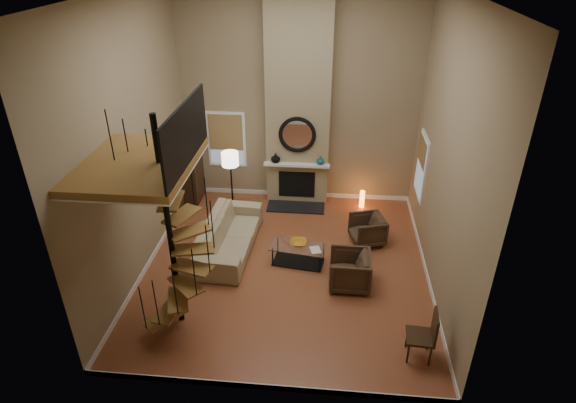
# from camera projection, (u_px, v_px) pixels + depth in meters

# --- Properties ---
(ground) EXTENTS (6.00, 6.50, 0.01)m
(ground) POSITION_uv_depth(u_px,v_px,m) (286.00, 267.00, 10.40)
(ground) COLOR #A85D36
(ground) RESTS_ON ground
(back_wall) EXTENTS (6.00, 0.02, 5.50)m
(back_wall) POSITION_uv_depth(u_px,v_px,m) (299.00, 99.00, 11.87)
(back_wall) COLOR #92805E
(back_wall) RESTS_ON ground
(front_wall) EXTENTS (6.00, 0.02, 5.50)m
(front_wall) POSITION_uv_depth(u_px,v_px,m) (262.00, 247.00, 6.23)
(front_wall) COLOR #92805E
(front_wall) RESTS_ON ground
(left_wall) EXTENTS (0.02, 6.50, 5.50)m
(left_wall) POSITION_uv_depth(u_px,v_px,m) (133.00, 144.00, 9.30)
(left_wall) COLOR #92805E
(left_wall) RESTS_ON ground
(right_wall) EXTENTS (0.02, 6.50, 5.50)m
(right_wall) POSITION_uv_depth(u_px,v_px,m) (447.00, 156.00, 8.80)
(right_wall) COLOR #92805E
(right_wall) RESTS_ON ground
(baseboard_back) EXTENTS (6.00, 0.02, 0.12)m
(baseboard_back) POSITION_uv_depth(u_px,v_px,m) (298.00, 194.00, 13.18)
(baseboard_back) COLOR white
(baseboard_back) RESTS_ON ground
(baseboard_front) EXTENTS (6.00, 0.02, 0.12)m
(baseboard_front) POSITION_uv_depth(u_px,v_px,m) (266.00, 387.00, 7.55)
(baseboard_front) COLOR white
(baseboard_front) RESTS_ON ground
(baseboard_left) EXTENTS (0.02, 6.50, 0.12)m
(baseboard_left) POSITION_uv_depth(u_px,v_px,m) (153.00, 256.00, 10.61)
(baseboard_left) COLOR white
(baseboard_left) RESTS_ON ground
(baseboard_right) EXTENTS (0.02, 6.50, 0.12)m
(baseboard_right) POSITION_uv_depth(u_px,v_px,m) (426.00, 272.00, 10.12)
(baseboard_right) COLOR white
(baseboard_right) RESTS_ON ground
(chimney_breast) EXTENTS (1.60, 0.38, 5.50)m
(chimney_breast) POSITION_uv_depth(u_px,v_px,m) (298.00, 101.00, 11.71)
(chimney_breast) COLOR #978862
(chimney_breast) RESTS_ON ground
(hearth) EXTENTS (1.50, 0.60, 0.04)m
(hearth) POSITION_uv_depth(u_px,v_px,m) (296.00, 207.00, 12.62)
(hearth) COLOR black
(hearth) RESTS_ON ground
(firebox) EXTENTS (0.95, 0.02, 0.72)m
(firebox) POSITION_uv_depth(u_px,v_px,m) (297.00, 184.00, 12.61)
(firebox) COLOR black
(firebox) RESTS_ON chimney_breast
(mantel) EXTENTS (1.70, 0.18, 0.06)m
(mantel) POSITION_uv_depth(u_px,v_px,m) (297.00, 165.00, 12.25)
(mantel) COLOR white
(mantel) RESTS_ON chimney_breast
(mirror_frame) EXTENTS (0.94, 0.10, 0.94)m
(mirror_frame) POSITION_uv_depth(u_px,v_px,m) (297.00, 135.00, 11.91)
(mirror_frame) COLOR black
(mirror_frame) RESTS_ON chimney_breast
(mirror_disc) EXTENTS (0.80, 0.01, 0.80)m
(mirror_disc) POSITION_uv_depth(u_px,v_px,m) (297.00, 135.00, 11.92)
(mirror_disc) COLOR white
(mirror_disc) RESTS_ON chimney_breast
(vase_left) EXTENTS (0.24, 0.24, 0.25)m
(vase_left) POSITION_uv_depth(u_px,v_px,m) (276.00, 158.00, 12.25)
(vase_left) COLOR black
(vase_left) RESTS_ON mantel
(vase_right) EXTENTS (0.20, 0.20, 0.21)m
(vase_right) POSITION_uv_depth(u_px,v_px,m) (320.00, 160.00, 12.17)
(vase_right) COLOR #16484F
(vase_right) RESTS_ON mantel
(window_back) EXTENTS (1.02, 0.06, 1.52)m
(window_back) POSITION_uv_depth(u_px,v_px,m) (226.00, 139.00, 12.56)
(window_back) COLOR white
(window_back) RESTS_ON back_wall
(window_right) EXTENTS (0.06, 1.02, 1.52)m
(window_right) POSITION_uv_depth(u_px,v_px,m) (422.00, 165.00, 11.09)
(window_right) COLOR white
(window_right) RESTS_ON right_wall
(entry_door) EXTENTS (0.10, 1.05, 2.16)m
(entry_door) POSITION_uv_depth(u_px,v_px,m) (174.00, 181.00, 11.69)
(entry_door) COLOR white
(entry_door) RESTS_ON ground
(loft) EXTENTS (1.70, 2.20, 1.09)m
(loft) POSITION_uv_depth(u_px,v_px,m) (144.00, 161.00, 7.42)
(loft) COLOR olive
(loft) RESTS_ON left_wall
(spiral_stair) EXTENTS (1.47, 1.47, 4.06)m
(spiral_stair) POSITION_uv_depth(u_px,v_px,m) (172.00, 240.00, 8.11)
(spiral_stair) COLOR black
(spiral_stair) RESTS_ON ground
(hutch) EXTENTS (0.42, 0.89, 1.98)m
(hutch) POSITION_uv_depth(u_px,v_px,m) (191.00, 167.00, 12.63)
(hutch) COLOR #332011
(hutch) RESTS_ON ground
(sofa) EXTENTS (1.15, 2.67, 0.77)m
(sofa) POSITION_uv_depth(u_px,v_px,m) (229.00, 234.00, 10.79)
(sofa) COLOR tan
(sofa) RESTS_ON ground
(armchair_near) EXTENTS (0.92, 0.90, 0.67)m
(armchair_near) POSITION_uv_depth(u_px,v_px,m) (370.00, 229.00, 11.05)
(armchair_near) COLOR #402D1D
(armchair_near) RESTS_ON ground
(armchair_far) EXTENTS (0.84, 0.82, 0.76)m
(armchair_far) POSITION_uv_depth(u_px,v_px,m) (353.00, 271.00, 9.69)
(armchair_far) COLOR #402D1D
(armchair_far) RESTS_ON ground
(coffee_table) EXTENTS (1.26, 0.76, 0.45)m
(coffee_table) POSITION_uv_depth(u_px,v_px,m) (298.00, 252.00, 10.37)
(coffee_table) COLOR silver
(coffee_table) RESTS_ON ground
(bowl) EXTENTS (0.36, 0.36, 0.09)m
(bowl) POSITION_uv_depth(u_px,v_px,m) (299.00, 243.00, 10.31)
(bowl) COLOR #C28E22
(bowl) RESTS_ON coffee_table
(book) EXTENTS (0.28, 0.33, 0.03)m
(book) POSITION_uv_depth(u_px,v_px,m) (314.00, 250.00, 10.12)
(book) COLOR gray
(book) RESTS_ON coffee_table
(floor_lamp) EXTENTS (0.42, 0.42, 1.73)m
(floor_lamp) POSITION_uv_depth(u_px,v_px,m) (230.00, 164.00, 11.67)
(floor_lamp) COLOR black
(floor_lamp) RESTS_ON ground
(accent_lamp) EXTENTS (0.13, 0.13, 0.46)m
(accent_lamp) POSITION_uv_depth(u_px,v_px,m) (362.00, 199.00, 12.53)
(accent_lamp) COLOR orange
(accent_lamp) RESTS_ON ground
(side_chair) EXTENTS (0.48, 0.48, 0.97)m
(side_chair) POSITION_uv_depth(u_px,v_px,m) (426.00, 334.00, 7.92)
(side_chair) COLOR #332011
(side_chair) RESTS_ON ground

